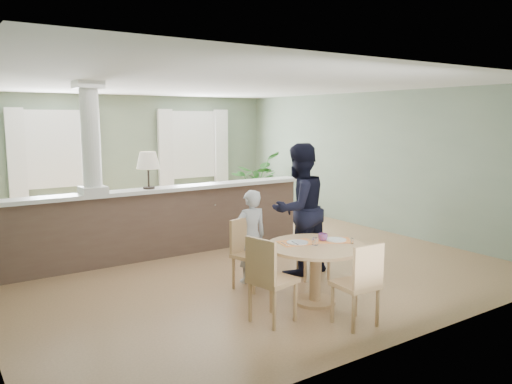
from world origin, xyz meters
TOP-DOWN VIEW (x-y plane):
  - ground at (0.00, 0.00)m, footprint 8.00×8.00m
  - room_shell at (-0.03, 0.63)m, footprint 7.02×8.02m
  - pony_wall at (-0.99, 0.20)m, footprint 5.32×0.38m
  - sofa at (-0.66, 1.73)m, footprint 2.90×1.62m
  - houseplant at (2.55, 2.61)m, footprint 1.66×1.67m
  - dining_table at (-0.14, -2.68)m, footprint 1.17×1.17m
  - chair_far_boy at (-0.52, -1.76)m, footprint 0.51×0.51m
  - chair_far_man at (0.48, -1.87)m, footprint 0.54×0.54m
  - chair_near at (-0.22, -3.49)m, footprint 0.43×0.43m
  - chair_side at (-0.96, -2.87)m, footprint 0.52×0.52m
  - child_person at (-0.36, -1.61)m, footprint 0.48×0.34m
  - man_person at (0.43, -1.65)m, footprint 0.95×0.77m

SIDE VIEW (x-z plane):
  - ground at x=0.00m, z-range 0.00..0.00m
  - sofa at x=-0.66m, z-range 0.00..0.80m
  - chair_far_boy at x=-0.52m, z-range 0.05..0.95m
  - chair_near at x=-0.22m, z-range 0.05..0.96m
  - chair_far_man at x=0.48m, z-range 0.05..0.96m
  - chair_side at x=-0.96m, z-range 0.05..1.00m
  - dining_table at x=-0.14m, z-range 0.16..0.97m
  - child_person at x=-0.36m, z-range 0.00..1.25m
  - houseplant at x=2.55m, z-range 0.00..1.40m
  - pony_wall at x=-0.99m, z-range -0.64..2.06m
  - man_person at x=0.43m, z-range 0.00..1.85m
  - room_shell at x=-0.03m, z-range 0.46..3.17m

